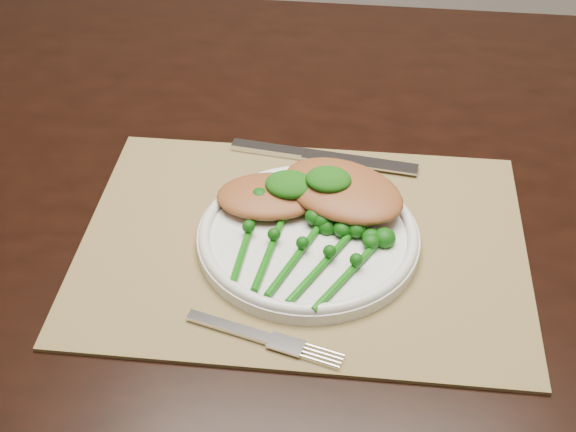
% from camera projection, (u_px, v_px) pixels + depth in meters
% --- Properties ---
extents(dining_table, '(1.64, 0.98, 0.75)m').
position_uv_depth(dining_table, '(308.00, 361.00, 1.23)').
color(dining_table, black).
rests_on(dining_table, ground).
extents(placemat, '(0.50, 0.38, 0.00)m').
position_uv_depth(placemat, '(303.00, 244.00, 0.87)').
color(placemat, olive).
rests_on(placemat, dining_table).
extents(dinner_plate, '(0.24, 0.24, 0.02)m').
position_uv_depth(dinner_plate, '(308.00, 236.00, 0.86)').
color(dinner_plate, white).
rests_on(dinner_plate, placemat).
extents(knife, '(0.23, 0.04, 0.01)m').
position_uv_depth(knife, '(305.00, 154.00, 0.99)').
color(knife, silver).
rests_on(knife, placemat).
extents(fork, '(0.16, 0.05, 0.00)m').
position_uv_depth(fork, '(273.00, 341.00, 0.76)').
color(fork, silver).
rests_on(fork, placemat).
extents(chicken_fillet_left, '(0.13, 0.10, 0.02)m').
position_uv_depth(chicken_fillet_left, '(269.00, 196.00, 0.89)').
color(chicken_fillet_left, '#9C582D').
rests_on(chicken_fillet_left, dinner_plate).
extents(chicken_fillet_right, '(0.17, 0.15, 0.03)m').
position_uv_depth(chicken_fillet_right, '(342.00, 190.00, 0.88)').
color(chicken_fillet_right, '#9C582D').
rests_on(chicken_fillet_right, dinner_plate).
extents(pesto_dollop_left, '(0.05, 0.05, 0.02)m').
position_uv_depth(pesto_dollop_left, '(290.00, 184.00, 0.88)').
color(pesto_dollop_left, '#0D4309').
rests_on(pesto_dollop_left, chicken_fillet_left).
extents(pesto_dollop_right, '(0.05, 0.04, 0.02)m').
position_uv_depth(pesto_dollop_right, '(329.00, 179.00, 0.87)').
color(pesto_dollop_right, '#0D4309').
rests_on(pesto_dollop_right, chicken_fillet_right).
extents(broccolini_bundle, '(0.17, 0.18, 0.04)m').
position_uv_depth(broccolini_bundle, '(295.00, 259.00, 0.82)').
color(broccolini_bundle, '#0F5D0C').
rests_on(broccolini_bundle, dinner_plate).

